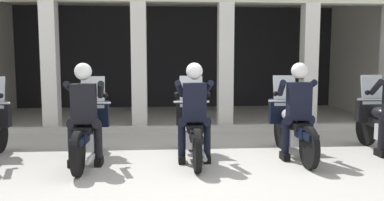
{
  "coord_description": "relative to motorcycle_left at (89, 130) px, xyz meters",
  "views": [
    {
      "loc": [
        -0.47,
        -6.11,
        1.65
      ],
      "look_at": [
        0.0,
        0.42,
        0.94
      ],
      "focal_mm": 36.32,
      "sensor_mm": 36.0,
      "label": 1
    }
  ],
  "objects": [
    {
      "name": "motorcycle_far_right",
      "position": [
        5.06,
        0.22,
        0.0
      ],
      "size": [
        0.62,
        2.04,
        1.35
      ],
      "rotation": [
        0.0,
        0.0,
        -0.03
      ],
      "color": "black",
      "rests_on": "ground"
    },
    {
      "name": "motorcycle_center",
      "position": [
        1.69,
        0.06,
        0.0
      ],
      "size": [
        0.62,
        2.04,
        1.35
      ],
      "rotation": [
        0.0,
        0.0,
        -0.09
      ],
      "color": "black",
      "rests_on": "ground"
    },
    {
      "name": "motorcycle_right",
      "position": [
        3.37,
        0.11,
        0.0
      ],
      "size": [
        0.62,
        2.04,
        1.35
      ],
      "rotation": [
        0.0,
        0.0,
        -0.12
      ],
      "color": "black",
      "rests_on": "ground"
    },
    {
      "name": "station_building",
      "position": [
        1.65,
        5.33,
        1.74
      ],
      "size": [
        11.3,
        4.7,
        3.54
      ],
      "color": "black",
      "rests_on": "ground"
    },
    {
      "name": "motorcycle_left",
      "position": [
        0.0,
        0.0,
        0.0
      ],
      "size": [
        0.62,
        2.04,
        1.35
      ],
      "rotation": [
        0.0,
        0.0,
        0.0
      ],
      "color": "black",
      "rests_on": "ground"
    },
    {
      "name": "kerb_strip",
      "position": [
        1.65,
        2.46,
        -0.44
      ],
      "size": [
        10.8,
        0.24,
        0.12
      ],
      "primitive_type": "cube",
      "color": "#B7B5AD",
      "rests_on": "ground"
    },
    {
      "name": "police_officer_right",
      "position": [
        3.37,
        -0.17,
        0.44
      ],
      "size": [
        0.63,
        0.61,
        1.58
      ],
      "rotation": [
        0.0,
        0.0,
        -0.12
      ],
      "color": "black",
      "rests_on": "ground"
    },
    {
      "name": "police_officer_center",
      "position": [
        1.68,
        -0.22,
        0.44
      ],
      "size": [
        0.63,
        0.61,
        1.58
      ],
      "rotation": [
        0.0,
        0.0,
        -0.09
      ],
      "color": "black",
      "rests_on": "ground"
    },
    {
      "name": "ground_plane",
      "position": [
        1.68,
        2.86,
        -0.5
      ],
      "size": [
        80.0,
        80.0,
        0.0
      ],
      "primitive_type": "plane",
      "color": "#A8A59E"
    },
    {
      "name": "police_officer_left",
      "position": [
        -0.0,
        -0.28,
        0.44
      ],
      "size": [
        0.63,
        0.61,
        1.58
      ],
      "rotation": [
        0.0,
        0.0,
        0.0
      ],
      "color": "black",
      "rests_on": "ground"
    }
  ]
}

